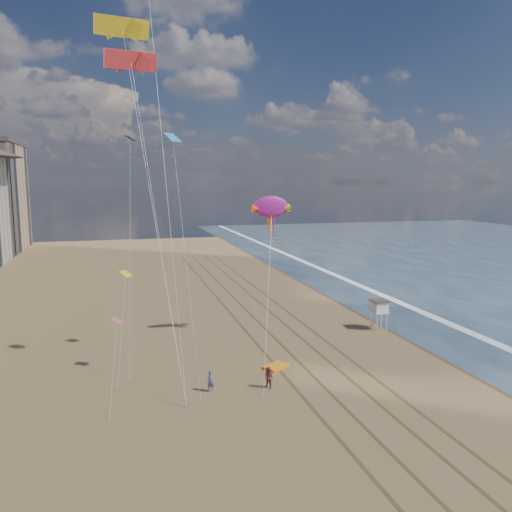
{
  "coord_description": "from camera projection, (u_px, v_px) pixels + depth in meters",
  "views": [
    {
      "loc": [
        -14.71,
        -21.98,
        16.88
      ],
      "look_at": [
        -1.51,
        26.0,
        9.5
      ],
      "focal_mm": 35.0,
      "sensor_mm": 36.0,
      "label": 1
    }
  ],
  "objects": [
    {
      "name": "ground",
      "position": [
        408.0,
        493.0,
        27.29
      ],
      "size": [
        260.0,
        260.0,
        0.0
      ],
      "primitive_type": "plane",
      "color": "brown",
      "rests_on": "ground"
    },
    {
      "name": "parafoils",
      "position": [
        134.0,
        12.0,
        45.11
      ],
      "size": [
        7.94,
        12.21,
        9.81
      ],
      "color": "black",
      "rests_on": "ground"
    },
    {
      "name": "lifeguard_stand",
      "position": [
        379.0,
        307.0,
        57.44
      ],
      "size": [
        1.89,
        1.89,
        3.41
      ],
      "color": "white",
      "rests_on": "ground"
    },
    {
      "name": "show_kite",
      "position": [
        271.0,
        207.0,
        52.97
      ],
      "size": [
        4.6,
        7.71,
        20.33
      ],
      "color": "#AD1A91",
      "rests_on": "ground"
    },
    {
      "name": "tracks",
      "position": [
        281.0,
        332.0,
        56.57
      ],
      "size": [
        7.68,
        120.0,
        0.01
      ],
      "color": "brown",
      "rests_on": "ground"
    },
    {
      "name": "kite_flyer_a",
      "position": [
        211.0,
        381.0,
        40.44
      ],
      "size": [
        0.69,
        0.5,
        1.77
      ],
      "primitive_type": "imported",
      "rotation": [
        0.0,
        0.0,
        0.12
      ],
      "color": "slate",
      "rests_on": "ground"
    },
    {
      "name": "kite_flyer_b",
      "position": [
        269.0,
        378.0,
        41.08
      ],
      "size": [
        1.09,
        1.12,
        1.81
      ],
      "primitive_type": "imported",
      "rotation": [
        0.0,
        0.0,
        -0.87
      ],
      "color": "brown",
      "rests_on": "ground"
    },
    {
      "name": "wet_sand",
      "position": [
        370.0,
        303.0,
        70.43
      ],
      "size": [
        260.0,
        260.0,
        0.0
      ],
      "primitive_type": "plane",
      "color": "#42301E",
      "rests_on": "ground"
    },
    {
      "name": "grounded_kite",
      "position": [
        276.0,
        367.0,
        45.69
      ],
      "size": [
        2.72,
        2.46,
        0.26
      ],
      "primitive_type": "cube",
      "rotation": [
        0.0,
        0.0,
        0.57
      ],
      "color": "orange",
      "rests_on": "ground"
    },
    {
      "name": "small_kites",
      "position": [
        141.0,
        210.0,
        46.09
      ],
      "size": [
        6.84,
        8.9,
        17.05
      ],
      "color": "black",
      "rests_on": "ground"
    },
    {
      "name": "foam",
      "position": [
        396.0,
        301.0,
        71.53
      ],
      "size": [
        260.0,
        260.0,
        0.0
      ],
      "primitive_type": "plane",
      "color": "white",
      "rests_on": "ground"
    }
  ]
}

